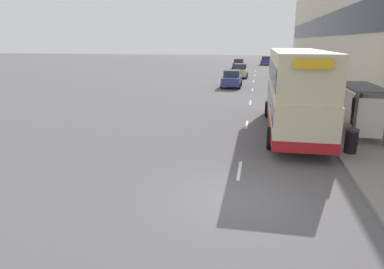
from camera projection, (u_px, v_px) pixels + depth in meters
The scene contains 21 objects.
ground_plane at pixel (235, 200), 10.62m from camera, with size 220.00×220.00×0.00m, color #5B595B.
pavement at pixel (304, 77), 45.86m from camera, with size 5.00×93.00×0.14m.
terrace_facade at pixel (342, 18), 43.16m from camera, with size 3.10×93.00×14.98m.
lane_mark_0 at pixel (239, 170), 13.03m from camera, with size 0.12×2.00×0.01m.
lane_mark_1 at pixel (247, 125), 20.13m from camera, with size 0.12×2.00×0.01m.
lane_mark_2 at pixel (250, 103), 27.23m from camera, with size 0.12×2.00×0.01m.
lane_mark_3 at pixel (252, 90), 34.33m from camera, with size 0.12×2.00×0.01m.
lane_mark_4 at pixel (254, 81), 41.43m from camera, with size 0.12×2.00×0.01m.
lane_mark_5 at pixel (255, 75), 48.53m from camera, with size 0.12×2.00×0.01m.
lane_mark_6 at pixel (255, 71), 55.63m from camera, with size 0.12×2.00×0.01m.
bus_shelter at pixel (366, 102), 16.77m from camera, with size 1.60×4.20×2.48m.
double_decker_bus_near at pixel (295, 90), 17.94m from camera, with size 2.85×10.62×4.30m.
car_0 at pixel (239, 64), 60.29m from camera, with size 1.97×4.52×1.66m.
car_1 at pixel (232, 79), 36.02m from camera, with size 2.04×4.27×1.77m.
car_2 at pixel (266, 61), 69.18m from camera, with size 2.05×4.14×1.72m.
car_3 at pixel (240, 71), 45.11m from camera, with size 2.02×3.83×1.81m.
pedestrian_at_shelter at pixel (361, 104), 20.81m from camera, with size 0.35×0.35×1.78m.
pedestrian_1 at pixel (382, 107), 20.13m from camera, with size 0.34×0.34×1.71m.
pedestrian_2 at pixel (337, 111), 18.94m from camera, with size 0.35×0.35×1.76m.
pedestrian_4 at pixel (354, 109), 19.44m from camera, with size 0.34×0.34×1.74m.
litter_bin at pixel (351, 141), 14.54m from camera, with size 0.55×0.55×1.05m.
Camera 1 is at (0.53, -9.77, 4.79)m, focal length 32.00 mm.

